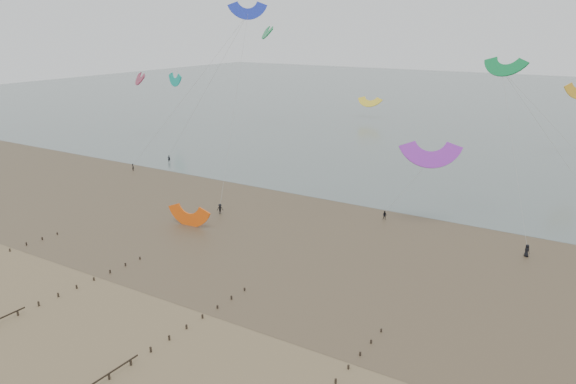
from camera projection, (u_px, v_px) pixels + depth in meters
name	position (u px, v px, depth m)	size (l,w,h in m)	color
ground	(150.00, 325.00, 61.11)	(500.00, 500.00, 0.00)	brown
sea_and_shore	(286.00, 225.00, 91.10)	(500.00, 665.00, 0.03)	#475654
kitesurfer_lead	(133.00, 167.00, 124.45)	(0.60, 0.39, 1.64)	black
kitesurfers	(421.00, 220.00, 90.94)	(99.29, 26.56, 1.84)	black
grounded_kite	(189.00, 226.00, 90.97)	(6.76, 3.54, 5.15)	#FF5B10
kites_airborne	(452.00, 76.00, 125.94)	(228.65, 122.72, 45.04)	red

